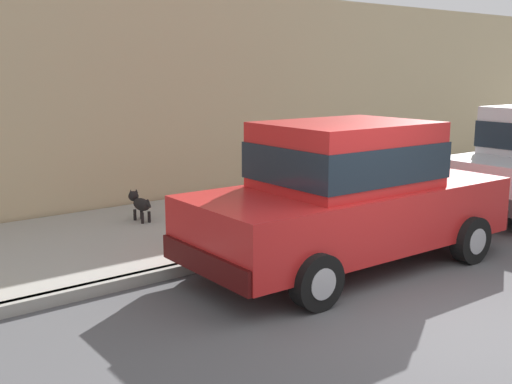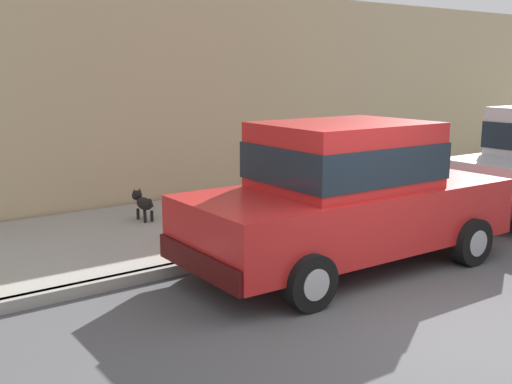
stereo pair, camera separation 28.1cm
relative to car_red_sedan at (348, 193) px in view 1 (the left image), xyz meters
The scene contains 6 objects.
ground_plane 2.45m from the car_red_sedan, 16.86° to the right, with size 80.00×80.00×0.00m, color #4C4C4F.
curb 1.54m from the car_red_sedan, 148.39° to the right, with size 0.16×64.00×0.14m, color gray.
sidewalk 3.07m from the car_red_sedan, 167.18° to the right, with size 3.60×64.00×0.14m, color #99968E.
car_red_sedan is the anchor object (origin of this frame).
dog_black 3.70m from the car_red_sedan, 160.20° to the right, with size 0.75×0.21×0.49m.
building_facade 6.33m from the car_red_sedan, 142.61° to the left, with size 0.50×20.00×4.08m, color tan.
Camera 1 is at (3.34, -5.21, 2.59)m, focal length 43.53 mm.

